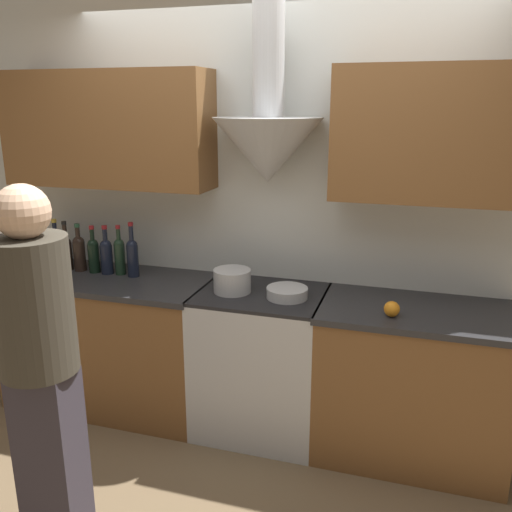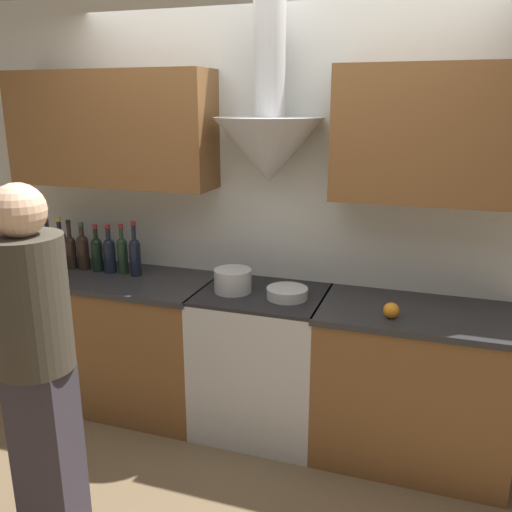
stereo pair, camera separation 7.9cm
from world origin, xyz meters
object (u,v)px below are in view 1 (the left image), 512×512
(wine_bottle_3, at_px, (67,251))
(wine_bottle_7, at_px, (120,254))
(wine_bottle_1, at_px, (44,248))
(stock_pot, at_px, (232,281))
(mixing_bowl, at_px, (287,293))
(person_foreground_left, at_px, (40,365))
(wine_bottle_0, at_px, (33,247))
(wine_bottle_6, at_px, (106,254))
(wine_bottle_4, at_px, (79,251))
(orange_fruit, at_px, (392,309))
(wine_bottle_8, at_px, (132,255))
(stove_range, at_px, (261,361))
(wine_bottle_5, at_px, (94,253))
(wine_bottle_2, at_px, (57,248))

(wine_bottle_3, relative_size, wine_bottle_7, 1.01)
(wine_bottle_1, relative_size, stock_pot, 1.45)
(mixing_bowl, relative_size, person_foreground_left, 0.14)
(wine_bottle_0, height_order, wine_bottle_6, wine_bottle_0)
(wine_bottle_3, height_order, wine_bottle_7, wine_bottle_3)
(wine_bottle_1, distance_m, wine_bottle_4, 0.28)
(orange_fruit, bearing_deg, wine_bottle_7, 172.47)
(wine_bottle_8, bearing_deg, wine_bottle_1, 178.58)
(person_foreground_left, bearing_deg, wine_bottle_4, 118.29)
(wine_bottle_3, relative_size, mixing_bowl, 1.39)
(stove_range, xyz_separation_m, person_foreground_left, (-0.57, -1.22, 0.49))
(orange_fruit, bearing_deg, stove_range, 168.53)
(wine_bottle_5, distance_m, wine_bottle_6, 0.10)
(wine_bottle_1, height_order, wine_bottle_6, same)
(wine_bottle_5, height_order, orange_fruit, wine_bottle_5)
(wine_bottle_2, height_order, wine_bottle_7, wine_bottle_2)
(stove_range, xyz_separation_m, wine_bottle_8, (-0.87, 0.06, 0.58))
(stove_range, relative_size, wine_bottle_6, 2.79)
(wine_bottle_8, bearing_deg, stock_pot, -7.50)
(wine_bottle_6, xyz_separation_m, wine_bottle_8, (0.19, -0.00, 0.01))
(wine_bottle_8, bearing_deg, stove_range, -3.85)
(wine_bottle_8, relative_size, orange_fruit, 4.29)
(wine_bottle_3, relative_size, person_foreground_left, 0.20)
(wine_bottle_7, bearing_deg, wine_bottle_2, 179.98)
(wine_bottle_0, height_order, mixing_bowl, wine_bottle_0)
(wine_bottle_7, bearing_deg, wine_bottle_3, -177.79)
(wine_bottle_6, distance_m, wine_bottle_8, 0.19)
(wine_bottle_3, height_order, wine_bottle_8, wine_bottle_8)
(wine_bottle_1, xyz_separation_m, mixing_bowl, (1.71, -0.12, -0.10))
(wine_bottle_5, relative_size, person_foreground_left, 0.19)
(wine_bottle_1, bearing_deg, stock_pot, -4.53)
(wine_bottle_8, bearing_deg, wine_bottle_3, 179.80)
(wine_bottle_1, relative_size, wine_bottle_3, 0.97)
(wine_bottle_8, xyz_separation_m, orange_fruit, (1.62, -0.21, -0.10))
(orange_fruit, bearing_deg, wine_bottle_8, 172.58)
(stove_range, bearing_deg, mixing_bowl, -13.57)
(wine_bottle_2, xyz_separation_m, person_foreground_left, (0.87, -1.29, -0.09))
(wine_bottle_5, bearing_deg, wine_bottle_0, 178.30)
(wine_bottle_4, height_order, mixing_bowl, wine_bottle_4)
(stove_range, relative_size, wine_bottle_0, 2.67)
(stock_pot, bearing_deg, wine_bottle_1, 175.47)
(stove_range, distance_m, wine_bottle_7, 1.13)
(wine_bottle_6, bearing_deg, wine_bottle_3, -179.58)
(wine_bottle_7, bearing_deg, orange_fruit, -7.53)
(wine_bottle_2, xyz_separation_m, wine_bottle_3, (0.09, -0.02, -0.01))
(stock_pot, bearing_deg, wine_bottle_6, 173.85)
(wine_bottle_7, distance_m, orange_fruit, 1.74)
(wine_bottle_4, relative_size, person_foreground_left, 0.19)
(person_foreground_left, bearing_deg, wine_bottle_1, 126.86)
(wine_bottle_0, bearing_deg, person_foreground_left, -50.72)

